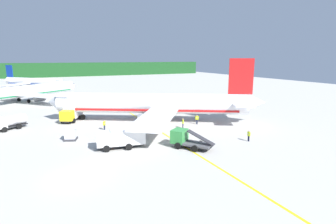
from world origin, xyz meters
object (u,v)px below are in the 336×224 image
airliner_far_taxiway (33,82)px  crew_loader_right (183,122)px  crew_supervisor (197,119)px  service_truck_catering (121,138)px  crew_loader_left (104,124)px  airliner_foreground (154,104)px  service_truck_fuel (72,113)px  cargo_container_near (71,134)px  service_truck_pushback (8,122)px  service_truck_baggage (185,139)px  crew_marshaller (249,135)px  airliner_mid_apron (26,91)px

airliner_far_taxiway → crew_loader_right: size_ratio=14.23×
airliner_far_taxiway → crew_supervisor: bearing=-70.0°
service_truck_catering → crew_loader_left: service_truck_catering is taller
crew_loader_left → airliner_foreground: bearing=12.3°
airliner_far_taxiway → service_truck_fuel: size_ratio=3.79×
cargo_container_near → service_truck_pushback: bearing=129.9°
airliner_foreground → cargo_container_near: airliner_foreground is taller
cargo_container_near → airliner_foreground: bearing=19.6°
crew_loader_left → crew_supervisor: size_ratio=0.96×
service_truck_baggage → service_truck_catering: size_ratio=0.85×
service_truck_pushback → crew_marshaller: service_truck_pushback is taller
service_truck_baggage → service_truck_pushback: 30.73m
crew_loader_right → airliner_foreground: bearing=109.5°
service_truck_catering → crew_loader_left: (-0.10, 10.10, -0.47)m
airliner_far_taxiway → service_truck_catering: size_ratio=3.72×
service_truck_baggage → crew_loader_left: service_truck_baggage is taller
airliner_foreground → crew_loader_left: bearing=-167.7°
airliner_mid_apron → cargo_container_near: 42.98m
airliner_far_taxiway → cargo_container_near: bearing=-85.1°
airliner_mid_apron → service_truck_baggage: airliner_mid_apron is taller
airliner_foreground → cargo_container_near: bearing=-160.4°
crew_loader_left → crew_supervisor: crew_supervisor is taller
airliner_foreground → service_truck_baggage: size_ratio=6.71×
crew_marshaller → crew_supervisor: crew_supervisor is taller
crew_loader_right → service_truck_baggage: bearing=-116.9°
service_truck_catering → crew_marshaller: 18.36m
airliner_far_taxiway → service_truck_fuel: (8.15, -65.59, -1.07)m
airliner_far_taxiway → crew_loader_right: (24.92, -79.71, -1.56)m
cargo_container_near → crew_supervisor: size_ratio=1.21×
crew_marshaller → crew_supervisor: 11.95m
service_truck_catering → crew_loader_right: 13.57m
airliner_foreground → crew_marshaller: size_ratio=23.13×
service_truck_baggage → crew_marshaller: 9.84m
airliner_foreground → service_truck_pushback: bearing=168.5°
airliner_far_taxiway → service_truck_baggage: size_ratio=4.36×
service_truck_fuel → service_truck_pushback: bearing=-168.0°
crew_marshaller → crew_loader_right: bearing=116.3°
airliner_mid_apron → service_truck_baggage: size_ratio=5.33×
airliner_far_taxiway → crew_supervisor: size_ratio=13.98×
airliner_far_taxiway → service_truck_pushback: size_ratio=4.43×
airliner_foreground → crew_loader_left: 10.60m
service_truck_fuel → airliner_foreground: bearing=-26.8°
service_truck_catering → crew_marshaller: service_truck_catering is taller
service_truck_fuel → service_truck_pushback: service_truck_fuel is taller
airliner_far_taxiway → airliner_foreground: bearing=-72.8°
service_truck_baggage → crew_loader_left: 15.77m
airliner_foreground → service_truck_catering: 15.97m
airliner_far_taxiway → cargo_container_near: airliner_far_taxiway is taller
service_truck_catering → crew_supervisor: (16.07, 6.74, -0.42)m
airliner_foreground → airliner_far_taxiway: airliner_foreground is taller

